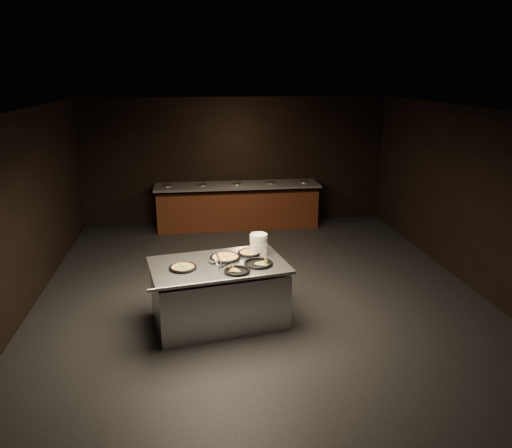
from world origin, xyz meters
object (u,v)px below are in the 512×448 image
object	(u,v)px
serving_counter	(219,294)
pan_veggie_whole	(183,267)
plate_stack	(259,244)
pan_cheese_whole	(225,257)

from	to	relation	value
serving_counter	pan_veggie_whole	xyz separation A→B (m)	(-0.48, -0.12, 0.48)
serving_counter	plate_stack	xyz separation A→B (m)	(0.61, 0.36, 0.60)
plate_stack	pan_cheese_whole	bearing A→B (deg)	-160.85
serving_counter	pan_cheese_whole	world-z (taller)	pan_cheese_whole
serving_counter	pan_veggie_whole	bearing A→B (deg)	-176.09
pan_cheese_whole	serving_counter	bearing A→B (deg)	-120.81
plate_stack	pan_cheese_whole	size ratio (longest dim) A/B	0.65
pan_veggie_whole	pan_cheese_whole	xyz separation A→B (m)	(0.59, 0.31, 0.00)
pan_veggie_whole	plate_stack	bearing A→B (deg)	23.69
pan_veggie_whole	pan_cheese_whole	distance (m)	0.67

